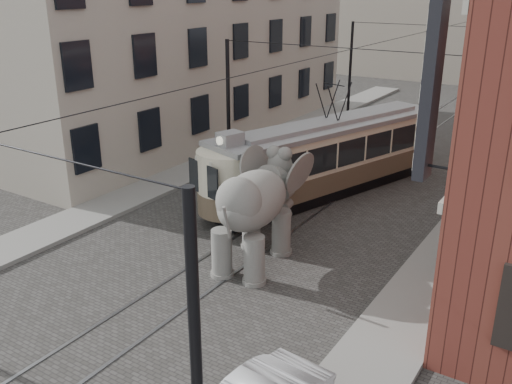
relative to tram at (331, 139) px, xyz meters
The scene contains 8 objects.
ground 5.86m from the tram, 90.43° to the right, with size 120.00×120.00×0.00m, color #3D3A38.
tram_rails 5.85m from the tram, 90.43° to the right, with size 1.54×80.00×0.02m, color slate, non-canonical shape.
sidewalk_right 8.34m from the tram, 42.08° to the right, with size 2.00×60.00×0.15m, color slate.
sidewalk_left 8.76m from the tram, 140.55° to the right, with size 2.00×60.00×0.15m, color slate.
stucco_building 12.26m from the tram, 157.30° to the left, with size 7.00×24.00×10.00m, color gray.
catenary 0.82m from the tram, 122.22° to the right, with size 11.00×30.20×6.00m, color black, non-canonical shape.
tram is the anchor object (origin of this frame).
elephant 7.28m from the tram, 83.58° to the right, with size 3.03×5.50×3.37m, color #5E5C57, non-canonical shape.
Camera 1 is at (9.57, -15.20, 8.46)m, focal length 39.44 mm.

